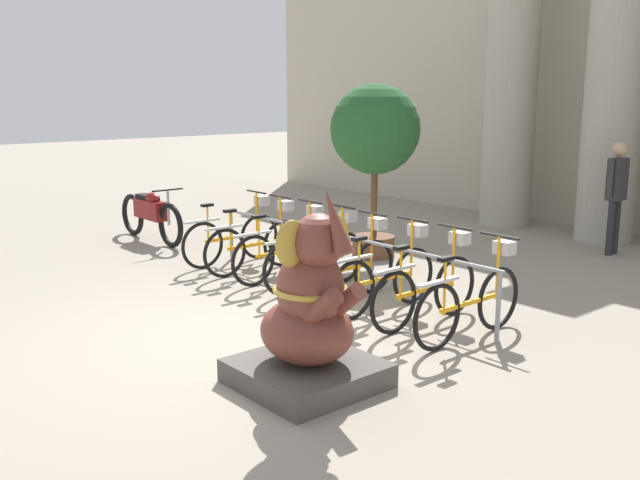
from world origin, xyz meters
name	(u,v)px	position (x,y,z in m)	size (l,w,h in m)	color
ground_plane	(234,337)	(0.00, 0.00, 0.00)	(60.00, 60.00, 0.00)	gray
column_left	(511,86)	(-2.02, 7.60, 2.62)	(1.20, 1.20, 5.16)	#ADA899
column_middle	(615,85)	(0.00, 7.60, 2.62)	(1.20, 1.20, 5.16)	#ADA899
bike_rack	(338,244)	(-0.54, 1.95, 0.63)	(4.97, 0.05, 0.77)	gray
bicycle_0	(234,236)	(-2.73, 1.83, 0.41)	(0.48, 1.69, 1.05)	black
bicycle_1	(257,243)	(-2.10, 1.80, 0.41)	(0.48, 1.69, 1.05)	black
bicycle_2	(286,250)	(-1.48, 1.83, 0.41)	(0.48, 1.69, 1.05)	black
bicycle_3	(318,258)	(-0.85, 1.87, 0.41)	(0.48, 1.69, 1.05)	black
bicycle_4	(346,267)	(-0.23, 1.81, 0.41)	(0.48, 1.69, 1.05)	black
bicycle_5	(386,276)	(0.39, 1.86, 0.41)	(0.48, 1.69, 1.05)	black
bicycle_6	(428,287)	(1.02, 1.87, 0.41)	(0.48, 1.69, 1.05)	black
bicycle_7	(471,300)	(1.64, 1.83, 0.41)	(0.48, 1.69, 1.05)	black
elephant_statue	(310,320)	(1.49, -0.20, 0.60)	(1.13, 1.13, 1.80)	#4C4742
motorcycle	(151,214)	(-4.97, 1.64, 0.48)	(2.11, 0.55, 0.96)	black
person_pedestrian	(617,187)	(0.64, 6.68, 1.07)	(0.23, 0.47, 1.77)	#28282D
potted_tree	(375,136)	(-1.71, 3.73, 1.86)	(1.36, 1.36, 2.64)	brown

